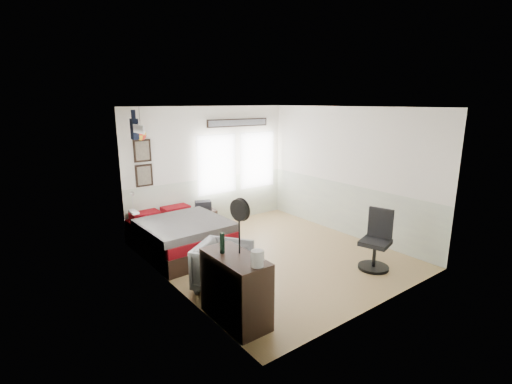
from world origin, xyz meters
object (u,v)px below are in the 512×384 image
bed (180,235)px  task_chair (376,245)px  dresser (235,288)px  nightstand (204,221)px  armchair (223,266)px

bed → task_chair: (2.36, -2.69, 0.10)m
dresser → task_chair: size_ratio=0.97×
dresser → task_chair: task_chair is taller
dresser → nightstand: bearing=67.7°
dresser → bed: bearing=80.3°
dresser → task_chair: 2.80m
armchair → nightstand: 2.61m
bed → armchair: armchair is taller
bed → task_chair: task_chair is taller
armchair → nightstand: size_ratio=1.57×
dresser → nightstand: 3.50m
bed → dresser: (-0.44, -2.56, 0.13)m
bed → task_chair: bearing=-50.1°
bed → dresser: dresser is taller
bed → armchair: bearing=-94.9°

